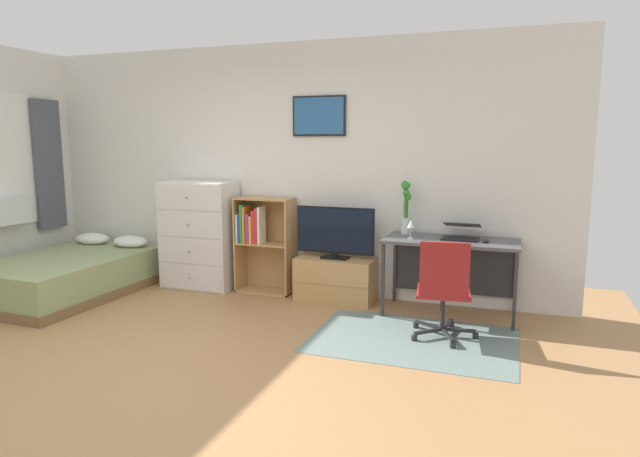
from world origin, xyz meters
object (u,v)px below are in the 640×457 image
at_px(bamboo_vase, 406,205).
at_px(dresser, 199,235).
at_px(computer_mouse, 486,241).
at_px(wine_glass, 411,225).
at_px(office_chair, 444,287).
at_px(bookshelf, 261,238).
at_px(laptop, 461,232).
at_px(tv_stand, 336,279).
at_px(bed, 68,274).
at_px(desk, 452,252).
at_px(television, 335,233).

bearing_deg(bamboo_vase, dresser, -177.54).
xyz_separation_m(computer_mouse, wine_glass, (-0.69, -0.03, 0.12)).
height_order(office_chair, wine_glass, wine_glass).
xyz_separation_m(dresser, bamboo_vase, (2.34, 0.10, 0.42)).
bearing_deg(bookshelf, laptop, -1.57).
bearing_deg(tv_stand, wine_glass, -12.70).
distance_m(tv_stand, computer_mouse, 1.60).
height_order(dresser, laptop, dresser).
distance_m(bed, office_chair, 4.06).
bearing_deg(bookshelf, wine_glass, -7.84).
bearing_deg(wine_glass, computer_mouse, 2.83).
distance_m(dresser, bamboo_vase, 2.38).
distance_m(desk, computer_mouse, 0.37).
xyz_separation_m(bed, television, (2.83, 0.74, 0.51)).
distance_m(bookshelf, laptop, 2.17).
bearing_deg(office_chair, bed, 171.58).
xyz_separation_m(bookshelf, laptop, (2.16, -0.06, 0.19)).
xyz_separation_m(television, office_chair, (1.21, -0.79, -0.27)).
bearing_deg(office_chair, desk, 84.40).
bearing_deg(television, computer_mouse, -4.83).
bearing_deg(bed, dresser, 32.51).
xyz_separation_m(dresser, computer_mouse, (3.13, -0.13, 0.15)).
distance_m(bed, laptop, 4.21).
height_order(bookshelf, computer_mouse, bookshelf).
distance_m(office_chair, computer_mouse, 0.78).
bearing_deg(computer_mouse, desk, 157.58).
bearing_deg(television, bookshelf, 175.25).
bearing_deg(bamboo_vase, television, -171.37).
xyz_separation_m(laptop, computer_mouse, (0.24, -0.14, -0.04)).
height_order(tv_stand, bamboo_vase, bamboo_vase).
relative_size(dresser, desk, 0.97).
xyz_separation_m(bookshelf, computer_mouse, (2.39, -0.20, 0.15)).
xyz_separation_m(tv_stand, computer_mouse, (1.50, -0.15, 0.53)).
bearing_deg(tv_stand, computer_mouse, -5.67).
xyz_separation_m(bookshelf, bamboo_vase, (1.60, 0.03, 0.42)).
height_order(tv_stand, desk, desk).
xyz_separation_m(tv_stand, desk, (1.19, -0.02, 0.38)).
bearing_deg(television, bamboo_vase, 8.63).
bearing_deg(television, desk, 0.16).
bearing_deg(dresser, television, -0.25).
bearing_deg(laptop, dresser, -178.29).
bearing_deg(laptop, tv_stand, -178.78).
height_order(office_chair, bamboo_vase, bamboo_vase).
bearing_deg(bed, bamboo_vase, 14.07).
xyz_separation_m(bed, desk, (4.02, 0.74, 0.39)).
bearing_deg(wine_glass, television, 168.81).
distance_m(dresser, laptop, 2.90).
bearing_deg(bed, desk, 11.10).
bearing_deg(television, dresser, 179.75).
bearing_deg(bamboo_vase, laptop, -9.48).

